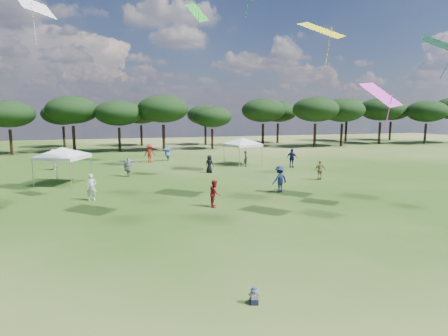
# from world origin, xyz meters

# --- Properties ---
(tree_line) EXTENTS (108.78, 17.63, 7.77)m
(tree_line) POSITION_xyz_m (2.39, 47.41, 5.42)
(tree_line) COLOR black
(tree_line) RESTS_ON ground
(tent_left) EXTENTS (5.62, 5.62, 3.03)m
(tent_left) POSITION_xyz_m (-6.89, 22.18, 2.60)
(tent_left) COLOR gray
(tent_left) RESTS_ON ground
(tent_right) EXTENTS (5.68, 5.68, 3.02)m
(tent_right) POSITION_xyz_m (9.20, 28.22, 2.60)
(tent_right) COLOR gray
(tent_right) RESTS_ON ground
(toddler) EXTENTS (0.36, 0.39, 0.49)m
(toddler) POSITION_xyz_m (0.48, 1.87, 0.22)
(toddler) COLOR black
(toddler) RESTS_ON ground
(festival_crowd) EXTENTS (29.27, 22.19, 1.93)m
(festival_crowd) POSITION_xyz_m (-2.44, 24.47, 0.88)
(festival_crowd) COLOR black
(festival_crowd) RESTS_ON ground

